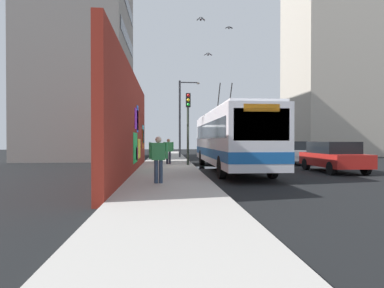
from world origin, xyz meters
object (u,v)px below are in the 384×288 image
Objects in this scene: street_lamp at (182,113)px; pedestrian_midblock at (168,149)px; parked_car_silver at (289,152)px; parked_car_red at (333,156)px; traffic_light at (188,117)px; city_bus at (230,138)px; pedestrian_near_wall at (158,156)px.

pedestrian_midblock is at bearing 170.80° from street_lamp.
street_lamp reaches higher than parked_car_silver.
parked_car_silver is at bearing -79.56° from pedestrian_midblock.
parked_car_silver is (6.06, 0.00, 0.00)m from parked_car_red.
city_bus is at bearing -133.92° from traffic_light.
parked_car_red is at bearing -114.82° from traffic_light.
city_bus reaches higher than traffic_light.
pedestrian_near_wall is 8.50m from traffic_light.
traffic_light is (3.40, 7.35, 2.25)m from parked_car_red.
parked_car_silver is 8.68m from pedestrian_midblock.
pedestrian_midblock is (9.20, -0.43, -0.03)m from pedestrian_near_wall.
traffic_light is at bearing 109.92° from parked_car_silver.
traffic_light is at bearing -132.62° from pedestrian_midblock.
traffic_light reaches higher than pedestrian_midblock.
traffic_light is 9.12m from street_lamp.
parked_car_red is 6.06m from parked_car_silver.
pedestrian_midblock is at bearing 46.53° from city_bus.
pedestrian_near_wall is 1.03× the size of pedestrian_midblock.
pedestrian_midblock is at bearing -2.66° from pedestrian_near_wall.
city_bus reaches higher than parked_car_red.
pedestrian_near_wall is (-4.71, 8.96, 0.28)m from parked_car_red.
city_bus is 7.37× the size of pedestrian_midblock.
pedestrian_midblock is 8.61m from street_lamp.
pedestrian_near_wall is 17.51m from street_lamp.
traffic_light is (-1.09, -1.19, 2.00)m from pedestrian_midblock.
traffic_light is at bearing 179.33° from street_lamp.
parked_car_red is 0.96× the size of traffic_light.
city_bus is at bearing -31.93° from pedestrian_near_wall.
pedestrian_midblock is (3.16, 3.34, -0.72)m from city_bus.
city_bus is 5.45m from parked_car_red.
traffic_light is (2.07, 2.15, 1.29)m from city_bus.
city_bus reaches higher than parked_car_silver.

